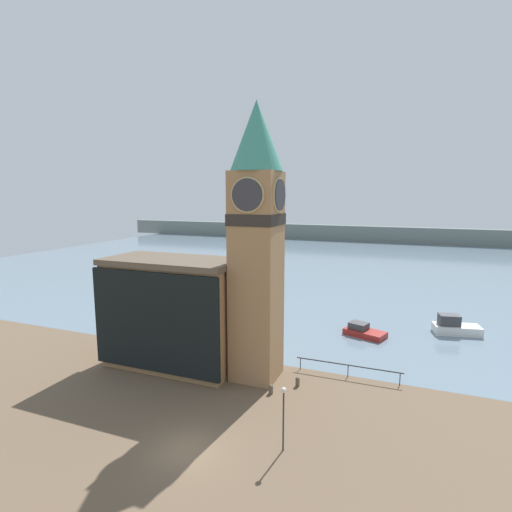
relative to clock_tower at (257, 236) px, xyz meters
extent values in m
plane|color=brown|center=(-0.32, -10.69, -11.82)|extent=(160.00, 160.00, 0.00)
cube|color=slate|center=(-0.32, 62.87, -11.83)|extent=(160.00, 120.00, 0.00)
cube|color=slate|center=(-0.32, 102.87, -9.32)|extent=(180.00, 3.00, 5.00)
cube|color=#232328|center=(7.19, 2.62, -10.77)|extent=(8.79, 0.08, 0.08)
cylinder|color=#232328|center=(3.10, 2.62, -11.30)|extent=(0.07, 0.07, 1.05)
cylinder|color=#232328|center=(7.19, 2.62, -11.30)|extent=(0.07, 0.07, 1.05)
cylinder|color=#232328|center=(11.29, 2.62, -11.30)|extent=(0.07, 0.07, 1.05)
cube|color=#9E754C|center=(-0.01, 0.01, -3.37)|extent=(3.61, 3.61, 16.91)
cube|color=#2D2823|center=(-0.01, 0.01, 1.36)|extent=(3.73, 3.73, 0.90)
cylinder|color=tan|center=(-0.01, -1.86, 3.28)|extent=(2.67, 0.12, 2.67)
cylinder|color=#333338|center=(-0.01, -1.94, 3.28)|extent=(2.42, 0.12, 2.42)
cylinder|color=tan|center=(1.86, 0.01, 3.28)|extent=(0.12, 2.67, 2.67)
cylinder|color=#333338|center=(1.94, 0.01, 3.28)|extent=(0.12, 2.42, 2.42)
cone|color=teal|center=(-0.01, 0.01, 7.76)|extent=(4.15, 4.15, 5.34)
cube|color=#9E754C|center=(-7.77, -0.36, -7.25)|extent=(11.43, 5.46, 9.14)
cube|color=brown|center=(-7.77, -0.36, -2.43)|extent=(11.83, 5.86, 0.50)
cube|color=black|center=(-7.77, -3.24, -7.07)|extent=(11.93, 0.30, 8.41)
cube|color=maroon|center=(7.44, 13.23, -11.51)|extent=(4.74, 3.47, 0.63)
cube|color=#38383D|center=(6.72, 13.48, -10.84)|extent=(2.27, 2.05, 0.70)
cube|color=silver|center=(16.73, 17.55, -11.34)|extent=(5.11, 3.07, 0.98)
cube|color=#38383D|center=(15.89, 17.37, -10.27)|extent=(2.36, 1.89, 1.16)
cylinder|color=brown|center=(2.10, -2.36, -11.55)|extent=(0.34, 0.34, 0.54)
sphere|color=brown|center=(2.10, -2.36, -11.28)|extent=(0.35, 0.35, 0.35)
cylinder|color=brown|center=(3.69, -0.45, -11.52)|extent=(0.32, 0.32, 0.60)
sphere|color=brown|center=(3.69, -0.45, -11.22)|extent=(0.34, 0.34, 0.34)
cylinder|color=#2D2D33|center=(5.04, -8.62, -9.94)|extent=(0.10, 0.10, 3.76)
sphere|color=silver|center=(5.04, -8.62, -7.97)|extent=(0.32, 0.32, 0.32)
camera|label=1|loc=(11.44, -29.48, 3.33)|focal=28.00mm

